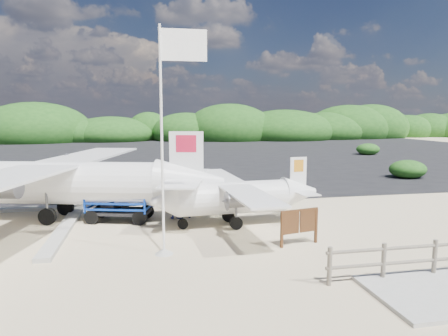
% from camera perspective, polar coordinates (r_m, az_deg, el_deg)
% --- Properties ---
extents(ground, '(160.00, 160.00, 0.00)m').
position_cam_1_polar(ground, '(14.61, -5.02, -9.43)').
color(ground, beige).
extents(asphalt_apron, '(90.00, 50.00, 0.04)m').
position_cam_1_polar(asphalt_apron, '(44.13, -9.24, 1.95)').
color(asphalt_apron, '#B2B2B2').
rests_on(asphalt_apron, ground).
extents(walkway_pad, '(3.50, 2.50, 0.10)m').
position_cam_1_polar(walkway_pad, '(11.36, 28.94, -15.48)').
color(walkway_pad, '#B2B2B2').
rests_on(walkway_pad, ground).
extents(vegetation_band, '(124.00, 8.00, 4.40)m').
position_cam_1_polar(vegetation_band, '(69.04, -9.97, 3.95)').
color(vegetation_band, '#B2B2B2').
rests_on(vegetation_band, ground).
extents(fence, '(6.40, 2.00, 1.10)m').
position_cam_1_polar(fence, '(12.37, 27.72, -13.50)').
color(fence, '#B2B2B2').
rests_on(fence, ground).
extents(baggage_cart, '(3.00, 2.20, 1.34)m').
position_cam_1_polar(baggage_cart, '(16.85, -14.58, -7.33)').
color(baggage_cart, '#0B36AF').
rests_on(baggage_cart, ground).
extents(flagpole, '(1.38, 0.60, 6.87)m').
position_cam_1_polar(flagpole, '(12.76, -8.55, -12.05)').
color(flagpole, white).
rests_on(flagpole, ground).
extents(signboard, '(1.50, 0.46, 1.24)m').
position_cam_1_polar(signboard, '(13.65, 10.64, -10.77)').
color(signboard, '#4D2D16').
rests_on(signboard, ground).
extents(crew_a, '(0.79, 0.65, 1.86)m').
position_cam_1_polar(crew_a, '(16.67, -6.94, -4.02)').
color(crew_a, '#151952').
rests_on(crew_a, ground).
extents(crew_b, '(0.99, 0.88, 1.70)m').
position_cam_1_polar(crew_b, '(16.68, -6.12, -4.29)').
color(crew_b, '#151952').
rests_on(crew_b, ground).
extents(aircraft_large, '(18.76, 18.76, 4.61)m').
position_cam_1_polar(aircraft_large, '(37.12, 5.99, 0.96)').
color(aircraft_large, '#B2B2B2').
rests_on(aircraft_large, ground).
extents(aircraft_small, '(7.29, 7.29, 2.48)m').
position_cam_1_polar(aircraft_small, '(45.39, -26.21, 1.42)').
color(aircraft_small, '#B2B2B2').
rests_on(aircraft_small, ground).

